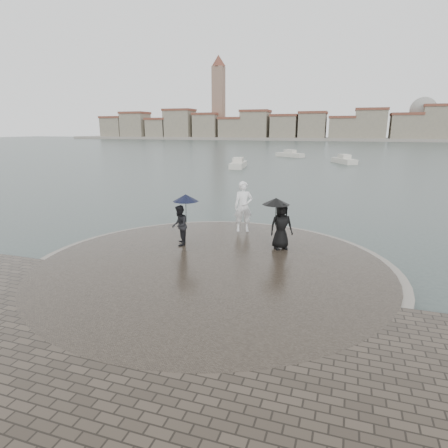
% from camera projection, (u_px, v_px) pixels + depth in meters
% --- Properties ---
extents(ground, '(400.00, 400.00, 0.00)m').
position_uv_depth(ground, '(166.00, 321.00, 9.69)').
color(ground, '#2B3835').
rests_on(ground, ground).
extents(kerb_ring, '(12.50, 12.50, 0.32)m').
position_uv_depth(kerb_ring, '(212.00, 269.00, 12.86)').
color(kerb_ring, gray).
rests_on(kerb_ring, ground).
extents(quay_tip, '(11.90, 11.90, 0.36)m').
position_uv_depth(quay_tip, '(212.00, 269.00, 12.86)').
color(quay_tip, '#2D261E').
rests_on(quay_tip, ground).
extents(statue, '(0.95, 0.78, 2.25)m').
position_uv_depth(statue, '(243.00, 207.00, 16.64)').
color(statue, white).
rests_on(statue, quay_tip).
extents(visitor_left, '(1.18, 1.08, 2.04)m').
position_uv_depth(visitor_left, '(181.00, 218.00, 14.62)').
color(visitor_left, black).
rests_on(visitor_left, quay_tip).
extents(visitor_right, '(1.31, 1.09, 1.95)m').
position_uv_depth(visitor_right, '(280.00, 220.00, 14.21)').
color(visitor_right, black).
rests_on(visitor_right, quay_tip).
extents(far_skyline, '(260.00, 20.00, 37.00)m').
position_uv_depth(far_skyline, '(326.00, 127.00, 157.98)').
color(far_skyline, gray).
rests_on(far_skyline, ground).
extents(boats, '(37.90, 26.08, 1.50)m').
position_uv_depth(boats, '(342.00, 162.00, 51.63)').
color(boats, beige).
rests_on(boats, ground).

